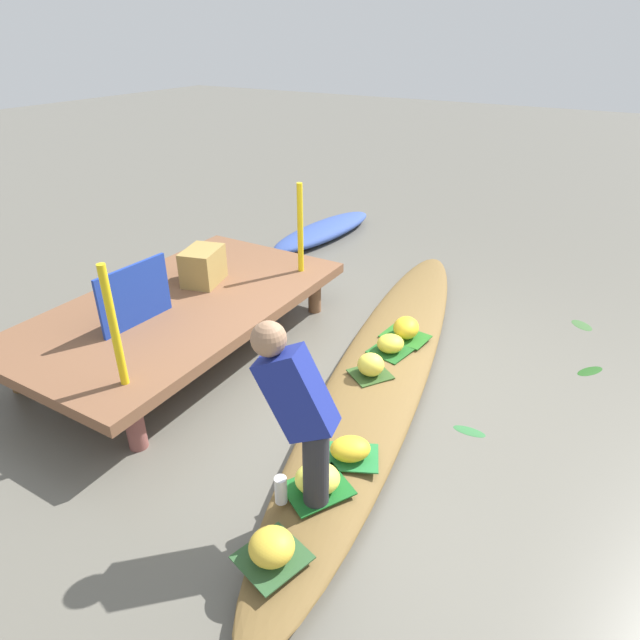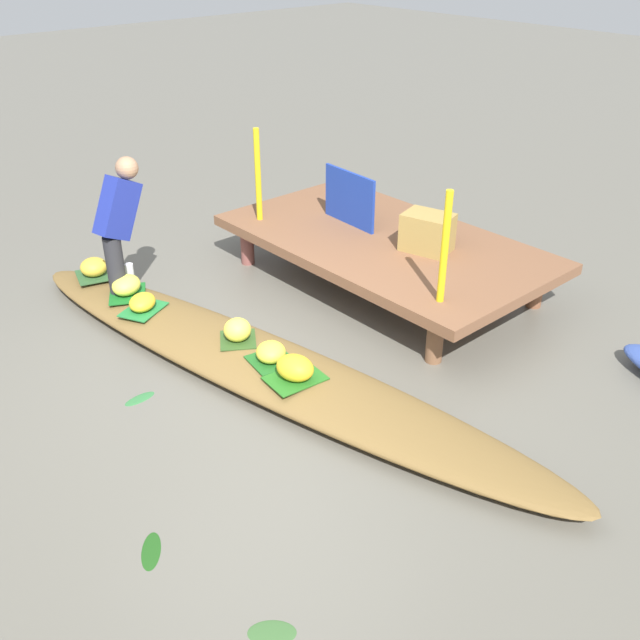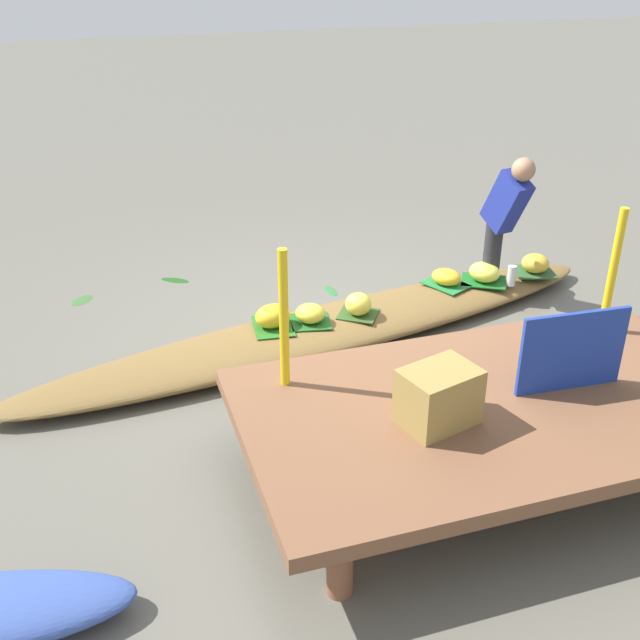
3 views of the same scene
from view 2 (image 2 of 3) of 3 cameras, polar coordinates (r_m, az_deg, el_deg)
The scene contains 24 objects.
canal_water at distance 5.79m, azimuth -4.84°, elevation -4.28°, with size 40.00×40.00×0.00m, color #615D53.
dock_platform at distance 7.03m, azimuth 5.13°, elevation 6.05°, with size 3.20×1.80×0.49m.
vendor_boat at distance 5.74m, azimuth -4.88°, elevation -3.49°, with size 5.47×0.80×0.19m, color brown.
leaf_mat_0 at distance 5.59m, azimuth -3.90°, elevation -3.22°, with size 0.32×0.32×0.01m, color #1E5B20.
banana_bunch_0 at distance 5.55m, azimuth -3.93°, elevation -2.55°, with size 0.23×0.25×0.16m, color yellow.
leaf_mat_1 at distance 6.78m, azimuth -15.08°, elevation 2.03°, with size 0.40×0.32×0.01m, color #176021.
banana_bunch_1 at distance 6.74m, azimuth -15.17°, elevation 2.70°, with size 0.29×0.25×0.18m, color #ECE54C.
leaf_mat_2 at distance 7.23m, azimuth -17.47°, elevation 3.43°, with size 0.35×0.33×0.01m, color #2E562E.
banana_bunch_2 at distance 7.20m, azimuth -17.57°, elevation 4.05°, with size 0.25×0.26×0.18m, color gold.
leaf_mat_3 at distance 6.48m, azimuth -13.89°, elevation 0.83°, with size 0.39×0.28×0.01m, color #227637.
banana_bunch_3 at distance 6.44m, azimuth -13.96°, elevation 1.39°, with size 0.28×0.22×0.15m, color yellow.
leaf_mat_4 at distance 5.88m, azimuth -6.58°, elevation -1.58°, with size 0.31×0.29×0.01m, color #2F4F20.
banana_bunch_4 at distance 5.83m, azimuth -6.63°, elevation -0.78°, with size 0.22×0.22×0.19m, color #F5E24A.
leaf_mat_5 at distance 5.37m, azimuth -1.98°, elevation -4.65°, with size 0.42×0.31×0.01m, color #25681E.
banana_bunch_5 at distance 5.32m, azimuth -2.00°, elevation -3.82°, with size 0.30×0.24×0.19m, color yellow.
vendor_person at distance 6.62m, azimuth -15.75°, elevation 7.77°, with size 0.26×0.50×1.21m.
water_bottle at distance 6.96m, azimuth -14.90°, elevation 3.61°, with size 0.08×0.08×0.19m, color silver.
market_banner at distance 7.24m, azimuth 2.36°, elevation 9.66°, with size 0.72×0.03×0.54m, color #1C389D.
railing_post_west at distance 7.31m, azimuth -4.96°, elevation 11.43°, with size 0.06×0.06×0.94m, color yellow.
railing_post_east at distance 5.69m, azimuth 9.90°, elevation 5.69°, with size 0.06×0.06×0.94m, color yellow.
produce_crate at distance 6.73m, azimuth 8.54°, elevation 6.92°, with size 0.44×0.32×0.35m, color olive.
drifting_plant_0 at distance 4.02m, azimuth -3.85°, elevation -23.57°, with size 0.26×0.16×0.01m, color #386030.
drifting_plant_1 at distance 5.66m, azimuth -14.16°, elevation -6.08°, with size 0.25×0.10×0.01m, color #2E6B37.
drifting_plant_2 at distance 4.47m, azimuth -13.30°, elevation -17.44°, with size 0.30×0.11×0.01m, color #1C4B17.
Camera 2 is at (3.91, -2.82, 3.21)m, focal length 40.20 mm.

